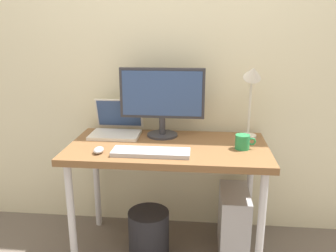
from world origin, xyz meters
TOP-DOWN VIEW (x-y plane):
  - ground_plane at (0.00, 0.00)m, footprint 6.00×6.00m
  - back_wall at (0.00, 0.37)m, footprint 4.40×0.04m
  - desk at (0.00, 0.00)m, footprint 1.21×0.62m
  - monitor at (-0.06, 0.18)m, footprint 0.54×0.20m
  - laptop at (-0.36, 0.20)m, footprint 0.32×0.28m
  - desk_lamp at (0.50, 0.18)m, footprint 0.11×0.16m
  - keyboard at (-0.08, -0.17)m, footprint 0.44×0.14m
  - mouse at (-0.38, -0.18)m, footprint 0.06×0.09m
  - coffee_mug at (0.44, -0.03)m, footprint 0.12×0.09m
  - computer_tower at (0.42, 0.04)m, footprint 0.18×0.36m
  - wastebasket at (-0.12, -0.06)m, footprint 0.26×0.26m

SIDE VIEW (x-z plane):
  - ground_plane at x=0.00m, z-range 0.00..0.00m
  - wastebasket at x=-0.12m, z-range 0.00..0.30m
  - computer_tower at x=0.42m, z-range 0.00..0.42m
  - desk at x=0.00m, z-range 0.29..1.02m
  - keyboard at x=-0.08m, z-range 0.73..0.76m
  - mouse at x=-0.38m, z-range 0.73..0.77m
  - coffee_mug at x=0.44m, z-range 0.73..0.82m
  - laptop at x=-0.36m, z-range 0.68..0.90m
  - monitor at x=-0.06m, z-range 0.76..1.21m
  - desk_lamp at x=0.50m, z-range 0.84..1.33m
  - back_wall at x=0.00m, z-range 0.00..2.60m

